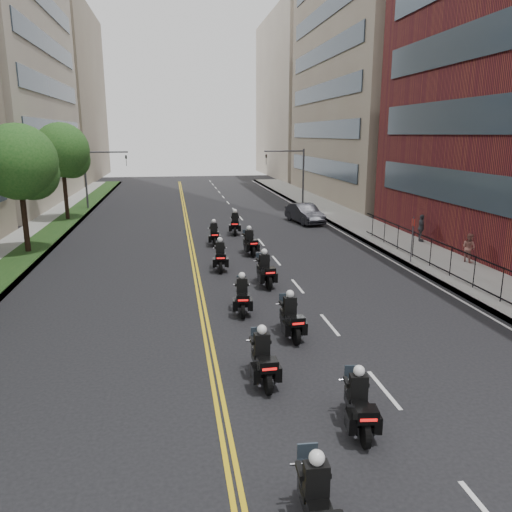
{
  "coord_description": "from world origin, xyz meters",
  "views": [
    {
      "loc": [
        -2.47,
        -7.04,
        7.04
      ],
      "look_at": [
        1.31,
        15.68,
        1.39
      ],
      "focal_mm": 35.0,
      "sensor_mm": 36.0,
      "label": 1
    }
  ],
  "objects_px": {
    "motorcycle_9": "(235,224)",
    "pedestrian_c": "(421,228)",
    "motorcycle_6": "(220,257)",
    "motorcycle_7": "(250,243)",
    "motorcycle_1": "(359,406)",
    "motorcycle_3": "(291,319)",
    "motorcycle_4": "(242,297)",
    "motorcycle_8": "(214,235)",
    "motorcycle_0": "(317,506)",
    "pedestrian_b": "(469,248)",
    "motorcycle_2": "(263,360)",
    "motorcycle_5": "(265,271)",
    "parked_sedan": "(305,213)"
  },
  "relations": [
    {
      "from": "motorcycle_1",
      "to": "motorcycle_3",
      "type": "height_order",
      "value": "motorcycle_3"
    },
    {
      "from": "motorcycle_4",
      "to": "motorcycle_5",
      "type": "relative_size",
      "value": 0.94
    },
    {
      "from": "motorcycle_9",
      "to": "parked_sedan",
      "type": "height_order",
      "value": "motorcycle_9"
    },
    {
      "from": "motorcycle_5",
      "to": "motorcycle_6",
      "type": "height_order",
      "value": "motorcycle_5"
    },
    {
      "from": "motorcycle_1",
      "to": "motorcycle_5",
      "type": "relative_size",
      "value": 0.92
    },
    {
      "from": "motorcycle_1",
      "to": "motorcycle_2",
      "type": "distance_m",
      "value": 3.35
    },
    {
      "from": "motorcycle_7",
      "to": "motorcycle_4",
      "type": "bearing_deg",
      "value": -106.69
    },
    {
      "from": "motorcycle_9",
      "to": "motorcycle_4",
      "type": "bearing_deg",
      "value": -88.2
    },
    {
      "from": "motorcycle_0",
      "to": "motorcycle_2",
      "type": "distance_m",
      "value": 5.88
    },
    {
      "from": "motorcycle_2",
      "to": "pedestrian_b",
      "type": "xyz_separation_m",
      "value": [
        13.6,
        11.4,
        0.28
      ]
    },
    {
      "from": "motorcycle_7",
      "to": "pedestrian_c",
      "type": "distance_m",
      "value": 11.63
    },
    {
      "from": "motorcycle_0",
      "to": "pedestrian_c",
      "type": "xyz_separation_m",
      "value": [
        13.68,
        22.76,
        0.37
      ]
    },
    {
      "from": "parked_sedan",
      "to": "pedestrian_c",
      "type": "relative_size",
      "value": 2.64
    },
    {
      "from": "parked_sedan",
      "to": "pedestrian_b",
      "type": "distance_m",
      "value": 15.39
    },
    {
      "from": "motorcycle_0",
      "to": "motorcycle_4",
      "type": "relative_size",
      "value": 1.02
    },
    {
      "from": "motorcycle_3",
      "to": "motorcycle_4",
      "type": "bearing_deg",
      "value": 113.98
    },
    {
      "from": "motorcycle_0",
      "to": "motorcycle_7",
      "type": "relative_size",
      "value": 0.98
    },
    {
      "from": "motorcycle_3",
      "to": "motorcycle_8",
      "type": "xyz_separation_m",
      "value": [
        -1.42,
        15.57,
        -0.01
      ]
    },
    {
      "from": "motorcycle_3",
      "to": "pedestrian_b",
      "type": "bearing_deg",
      "value": 32.13
    },
    {
      "from": "motorcycle_6",
      "to": "motorcycle_7",
      "type": "bearing_deg",
      "value": 60.81
    },
    {
      "from": "motorcycle_4",
      "to": "motorcycle_5",
      "type": "bearing_deg",
      "value": 71.48
    },
    {
      "from": "motorcycle_3",
      "to": "motorcycle_4",
      "type": "relative_size",
      "value": 1.02
    },
    {
      "from": "motorcycle_8",
      "to": "motorcycle_4",
      "type": "bearing_deg",
      "value": -88.38
    },
    {
      "from": "pedestrian_c",
      "to": "motorcycle_4",
      "type": "bearing_deg",
      "value": 149.44
    },
    {
      "from": "motorcycle_3",
      "to": "motorcycle_6",
      "type": "xyz_separation_m",
      "value": [
        -1.6,
        9.41,
        0.02
      ]
    },
    {
      "from": "motorcycle_8",
      "to": "motorcycle_9",
      "type": "relative_size",
      "value": 0.93
    },
    {
      "from": "motorcycle_0",
      "to": "parked_sedan",
      "type": "height_order",
      "value": "motorcycle_0"
    },
    {
      "from": "motorcycle_8",
      "to": "motorcycle_9",
      "type": "height_order",
      "value": "motorcycle_9"
    },
    {
      "from": "motorcycle_3",
      "to": "motorcycle_6",
      "type": "bearing_deg",
      "value": 97.24
    },
    {
      "from": "motorcycle_7",
      "to": "pedestrian_b",
      "type": "height_order",
      "value": "pedestrian_b"
    },
    {
      "from": "motorcycle_2",
      "to": "motorcycle_9",
      "type": "height_order",
      "value": "motorcycle_9"
    },
    {
      "from": "motorcycle_2",
      "to": "motorcycle_9",
      "type": "distance_m",
      "value": 22.17
    },
    {
      "from": "motorcycle_5",
      "to": "motorcycle_6",
      "type": "bearing_deg",
      "value": 115.58
    },
    {
      "from": "motorcycle_1",
      "to": "motorcycle_4",
      "type": "relative_size",
      "value": 0.99
    },
    {
      "from": "motorcycle_8",
      "to": "parked_sedan",
      "type": "height_order",
      "value": "motorcycle_8"
    },
    {
      "from": "motorcycle_1",
      "to": "motorcycle_7",
      "type": "bearing_deg",
      "value": 96.73
    },
    {
      "from": "motorcycle_4",
      "to": "pedestrian_c",
      "type": "relative_size",
      "value": 1.26
    },
    {
      "from": "motorcycle_4",
      "to": "pedestrian_b",
      "type": "distance_m",
      "value": 14.49
    },
    {
      "from": "parked_sedan",
      "to": "pedestrian_c",
      "type": "xyz_separation_m",
      "value": [
        5.5,
        -8.9,
        0.27
      ]
    },
    {
      "from": "motorcycle_5",
      "to": "motorcycle_4",
      "type": "bearing_deg",
      "value": -118.56
    },
    {
      "from": "motorcycle_1",
      "to": "motorcycle_3",
      "type": "xyz_separation_m",
      "value": [
        -0.3,
        5.9,
        0.02
      ]
    },
    {
      "from": "motorcycle_0",
      "to": "motorcycle_5",
      "type": "xyz_separation_m",
      "value": [
        1.87,
        15.24,
        0.03
      ]
    },
    {
      "from": "motorcycle_2",
      "to": "pedestrian_b",
      "type": "height_order",
      "value": "pedestrian_b"
    },
    {
      "from": "motorcycle_1",
      "to": "motorcycle_5",
      "type": "distance_m",
      "value": 12.14
    },
    {
      "from": "motorcycle_4",
      "to": "motorcycle_1",
      "type": "bearing_deg",
      "value": -73.44
    },
    {
      "from": "motorcycle_7",
      "to": "pedestrian_c",
      "type": "bearing_deg",
      "value": -0.4
    },
    {
      "from": "motorcycle_0",
      "to": "pedestrian_b",
      "type": "height_order",
      "value": "pedestrian_b"
    },
    {
      "from": "motorcycle_7",
      "to": "motorcycle_5",
      "type": "bearing_deg",
      "value": -98.42
    },
    {
      "from": "motorcycle_9",
      "to": "pedestrian_c",
      "type": "xyz_separation_m",
      "value": [
        11.65,
        -5.21,
        0.33
      ]
    },
    {
      "from": "motorcycle_5",
      "to": "motorcycle_2",
      "type": "bearing_deg",
      "value": -105.15
    }
  ]
}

